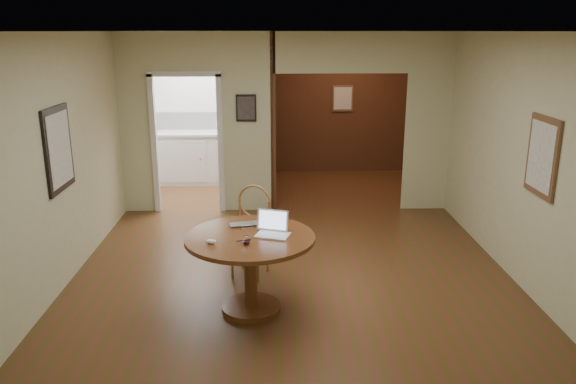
{
  "coord_description": "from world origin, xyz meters",
  "views": [
    {
      "loc": [
        -0.21,
        -5.89,
        2.71
      ],
      "look_at": [
        -0.05,
        -0.2,
        1.07
      ],
      "focal_mm": 35.0,
      "sensor_mm": 36.0,
      "label": 1
    }
  ],
  "objects_px": {
    "chair": "(252,226)",
    "dining_table": "(250,256)",
    "closed_laptop": "(246,226)",
    "open_laptop": "(273,228)"
  },
  "relations": [
    {
      "from": "chair",
      "to": "dining_table",
      "type": "bearing_deg",
      "value": -69.01
    },
    {
      "from": "dining_table",
      "to": "chair",
      "type": "xyz_separation_m",
      "value": [
        -0.02,
        0.91,
        -0.01
      ]
    },
    {
      "from": "closed_laptop",
      "to": "open_laptop",
      "type": "bearing_deg",
      "value": -48.0
    },
    {
      "from": "dining_table",
      "to": "chair",
      "type": "relative_size",
      "value": 1.23
    },
    {
      "from": "open_laptop",
      "to": "closed_laptop",
      "type": "relative_size",
      "value": 1.12
    },
    {
      "from": "open_laptop",
      "to": "chair",
      "type": "bearing_deg",
      "value": 123.69
    },
    {
      "from": "dining_table",
      "to": "chair",
      "type": "height_order",
      "value": "chair"
    },
    {
      "from": "dining_table",
      "to": "closed_laptop",
      "type": "height_order",
      "value": "closed_laptop"
    },
    {
      "from": "open_laptop",
      "to": "closed_laptop",
      "type": "distance_m",
      "value": 0.34
    },
    {
      "from": "open_laptop",
      "to": "dining_table",
      "type": "bearing_deg",
      "value": -148.46
    }
  ]
}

